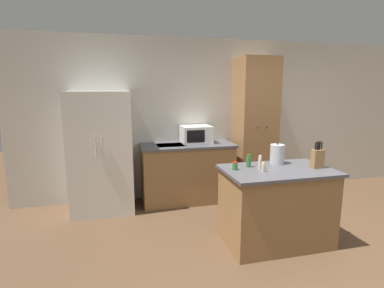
# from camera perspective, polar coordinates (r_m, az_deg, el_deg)

# --- Properties ---
(ground_plane) EXTENTS (14.00, 14.00, 0.00)m
(ground_plane) POSITION_cam_1_polar(r_m,az_deg,el_deg) (3.66, 21.80, -19.76)
(ground_plane) COLOR brown
(wall_back) EXTENTS (7.20, 0.06, 2.60)m
(wall_back) POSITION_cam_1_polar(r_m,az_deg,el_deg) (5.25, 7.84, 4.98)
(wall_back) COLOR beige
(wall_back) RESTS_ON ground_plane
(refrigerator) EXTENTS (0.88, 0.72, 1.76)m
(refrigerator) POSITION_cam_1_polar(r_m,az_deg,el_deg) (4.57, -16.96, -1.53)
(refrigerator) COLOR white
(refrigerator) RESTS_ON ground_plane
(back_counter) EXTENTS (1.48, 0.64, 0.94)m
(back_counter) POSITION_cam_1_polar(r_m,az_deg,el_deg) (4.83, -0.89, -5.45)
(back_counter) COLOR olive
(back_counter) RESTS_ON ground_plane
(pantry_cabinet) EXTENTS (0.62, 0.56, 2.30)m
(pantry_cabinet) POSITION_cam_1_polar(r_m,az_deg,el_deg) (5.10, 11.84, 2.99)
(pantry_cabinet) COLOR olive
(pantry_cabinet) RESTS_ON ground_plane
(kitchen_island) EXTENTS (1.25, 0.78, 0.90)m
(kitchen_island) POSITION_cam_1_polar(r_m,az_deg,el_deg) (3.71, 15.72, -11.27)
(kitchen_island) COLOR olive
(kitchen_island) RESTS_ON ground_plane
(microwave) EXTENTS (0.47, 0.40, 0.27)m
(microwave) POSITION_cam_1_polar(r_m,az_deg,el_deg) (4.82, 0.79, 1.85)
(microwave) COLOR white
(microwave) RESTS_ON back_counter
(knife_block) EXTENTS (0.13, 0.09, 0.32)m
(knife_block) POSITION_cam_1_polar(r_m,az_deg,el_deg) (3.74, 22.79, -2.49)
(knife_block) COLOR olive
(knife_block) RESTS_ON kitchen_island
(spice_bottle_tall_dark) EXTENTS (0.06, 0.06, 0.09)m
(spice_bottle_tall_dark) POSITION_cam_1_polar(r_m,az_deg,el_deg) (3.42, 8.20, -4.18)
(spice_bottle_tall_dark) COLOR #337033
(spice_bottle_tall_dark) RESTS_ON kitchen_island
(spice_bottle_short_red) EXTENTS (0.05, 0.05, 0.15)m
(spice_bottle_short_red) POSITION_cam_1_polar(r_m,az_deg,el_deg) (3.56, 10.75, -3.24)
(spice_bottle_short_red) COLOR #337033
(spice_bottle_short_red) RESTS_ON kitchen_island
(spice_bottle_amber_oil) EXTENTS (0.04, 0.04, 0.10)m
(spice_bottle_amber_oil) POSITION_cam_1_polar(r_m,az_deg,el_deg) (3.41, 13.41, -4.34)
(spice_bottle_amber_oil) COLOR beige
(spice_bottle_amber_oil) RESTS_ON kitchen_island
(spice_bottle_green_herb) EXTENTS (0.04, 0.04, 0.16)m
(spice_bottle_green_herb) POSITION_cam_1_polar(r_m,az_deg,el_deg) (3.49, 12.82, -3.51)
(spice_bottle_green_herb) COLOR beige
(spice_bottle_green_herb) RESTS_ON kitchen_island
(kettle) EXTENTS (0.17, 0.17, 0.26)m
(kettle) POSITION_cam_1_polar(r_m,az_deg,el_deg) (3.79, 15.90, -1.86)
(kettle) COLOR #B2B5B7
(kettle) RESTS_ON kitchen_island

